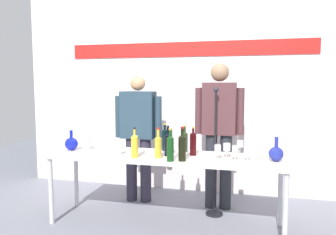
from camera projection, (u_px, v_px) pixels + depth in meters
ground_plane at (165, 224)px, 3.57m from camera, size 10.00×10.00×0.00m
back_wall at (187, 85)px, 4.65m from camera, size 4.90×0.11×3.00m
display_table at (165, 160)px, 3.50m from camera, size 2.53×0.64×0.77m
decanter_blue_left at (71, 144)px, 3.74m from camera, size 0.15×0.15×0.23m
decanter_blue_right at (276, 153)px, 3.20m from camera, size 0.14×0.14×0.24m
presenter_left at (138, 130)px, 4.21m from camera, size 0.62×0.22×1.62m
presenter_right at (219, 126)px, 3.96m from camera, size 0.58×0.22×1.76m
wine_bottle_0 at (170, 147)px, 3.20m from camera, size 0.07×0.07×0.32m
wine_bottle_1 at (193, 143)px, 3.47m from camera, size 0.07×0.07×0.30m
wine_bottle_2 at (165, 139)px, 3.71m from camera, size 0.07×0.07×0.31m
wine_bottle_3 at (182, 147)px, 3.21m from camera, size 0.07×0.07×0.34m
wine_bottle_4 at (168, 143)px, 3.44m from camera, size 0.07×0.07×0.32m
wine_bottle_5 at (185, 141)px, 3.64m from camera, size 0.07×0.07×0.30m
wine_bottle_6 at (158, 146)px, 3.34m from camera, size 0.07×0.07×0.31m
wine_bottle_7 at (135, 145)px, 3.35m from camera, size 0.07×0.07×0.31m
wine_glass_left_0 at (120, 146)px, 3.50m from camera, size 0.07×0.07×0.13m
wine_glass_left_1 at (135, 139)px, 3.80m from camera, size 0.07×0.07×0.16m
wine_glass_left_2 at (88, 140)px, 3.85m from camera, size 0.07×0.07×0.14m
wine_glass_left_3 at (87, 141)px, 3.71m from camera, size 0.07×0.07×0.15m
wine_glass_right_0 at (247, 151)px, 3.19m from camera, size 0.07×0.07×0.15m
wine_glass_right_1 at (218, 149)px, 3.27m from camera, size 0.06×0.06×0.15m
wine_glass_right_2 at (227, 147)px, 3.33m from camera, size 0.07×0.07×0.15m
wine_glass_right_3 at (235, 150)px, 3.19m from camera, size 0.06×0.06×0.15m
wine_glass_right_4 at (259, 151)px, 3.21m from camera, size 0.06×0.06×0.15m
wine_glass_right_5 at (240, 144)px, 3.51m from camera, size 0.07×0.07×0.15m
microphone_stand at (215, 173)px, 3.79m from camera, size 0.20×0.20×1.48m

